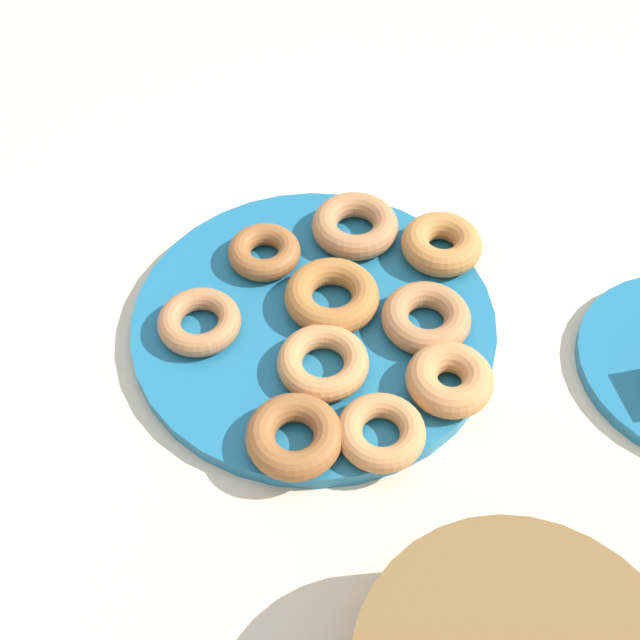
% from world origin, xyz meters
% --- Properties ---
extents(ground_plane, '(2.40, 2.40, 0.00)m').
position_xyz_m(ground_plane, '(0.00, 0.00, 0.00)').
color(ground_plane, beige).
extents(donut_plate, '(0.37, 0.37, 0.02)m').
position_xyz_m(donut_plate, '(0.00, 0.00, 0.01)').
color(donut_plate, '#1E6B93').
rests_on(donut_plate, ground_plane).
extents(donut_0, '(0.12, 0.12, 0.03)m').
position_xyz_m(donut_0, '(-0.07, -0.10, 0.03)').
color(donut_0, '#B27547').
rests_on(donut_0, donut_plate).
extents(donut_1, '(0.11, 0.11, 0.02)m').
position_xyz_m(donut_1, '(0.03, -0.09, 0.03)').
color(donut_1, '#995B2D').
rests_on(donut_1, donut_plate).
extents(donut_2, '(0.09, 0.09, 0.03)m').
position_xyz_m(donut_2, '(-0.10, 0.11, 0.03)').
color(donut_2, '#C6844C').
rests_on(donut_2, donut_plate).
extents(donut_3, '(0.14, 0.14, 0.03)m').
position_xyz_m(donut_3, '(-0.02, -0.01, 0.03)').
color(donut_3, '#AD6B33').
rests_on(donut_3, donut_plate).
extents(donut_4, '(0.09, 0.09, 0.03)m').
position_xyz_m(donut_4, '(-0.15, -0.06, 0.03)').
color(donut_4, '#BC7A3D').
rests_on(donut_4, donut_plate).
extents(donut_5, '(0.12, 0.12, 0.03)m').
position_xyz_m(donut_5, '(-0.11, 0.04, 0.03)').
color(donut_5, '#B27547').
rests_on(donut_5, donut_plate).
extents(donut_6, '(0.11, 0.11, 0.02)m').
position_xyz_m(donut_6, '(0.11, -0.01, 0.03)').
color(donut_6, '#B27547').
rests_on(donut_6, donut_plate).
extents(donut_7, '(0.10, 0.10, 0.03)m').
position_xyz_m(donut_7, '(0.05, 0.14, 0.03)').
color(donut_7, '#995B2D').
rests_on(donut_7, donut_plate).
extents(donut_8, '(0.10, 0.10, 0.02)m').
position_xyz_m(donut_8, '(-0.03, 0.15, 0.03)').
color(donut_8, '#C6844C').
rests_on(donut_8, donut_plate).
extents(donut_9, '(0.11, 0.11, 0.02)m').
position_xyz_m(donut_9, '(0.01, 0.07, 0.03)').
color(donut_9, '#C6844C').
rests_on(donut_9, donut_plate).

